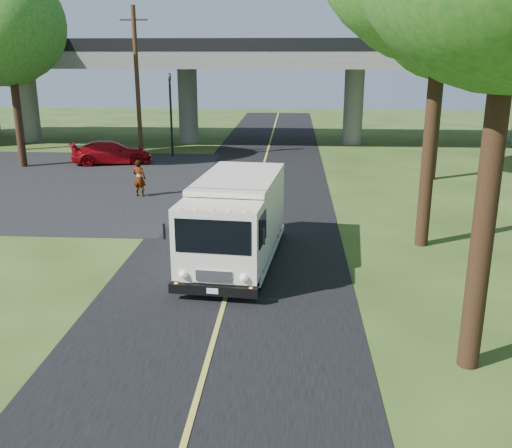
# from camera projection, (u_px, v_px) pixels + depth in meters

# --- Properties ---
(ground) EXTENTS (120.00, 120.00, 0.00)m
(ground) POSITION_uv_depth(u_px,v_px,m) (202.00, 381.00, 11.43)
(ground) COLOR #304317
(ground) RESTS_ON ground
(road) EXTENTS (7.00, 90.00, 0.02)m
(road) POSITION_uv_depth(u_px,v_px,m) (244.00, 232.00, 20.99)
(road) COLOR black
(road) RESTS_ON ground
(parking_lot) EXTENTS (16.00, 18.00, 0.01)m
(parking_lot) POSITION_uv_depth(u_px,v_px,m) (45.00, 182.00, 29.34)
(parking_lot) COLOR black
(parking_lot) RESTS_ON ground
(lane_line) EXTENTS (0.12, 90.00, 0.01)m
(lane_line) POSITION_uv_depth(u_px,v_px,m) (244.00, 232.00, 20.99)
(lane_line) COLOR gold
(lane_line) RESTS_ON road
(overpass) EXTENTS (54.00, 10.00, 7.30)m
(overpass) POSITION_uv_depth(u_px,v_px,m) (270.00, 80.00, 40.74)
(overpass) COLOR slate
(overpass) RESTS_ON ground
(traffic_signal) EXTENTS (0.18, 0.22, 5.20)m
(traffic_signal) POSITION_uv_depth(u_px,v_px,m) (171.00, 106.00, 35.76)
(traffic_signal) COLOR black
(traffic_signal) RESTS_ON ground
(utility_pole) EXTENTS (1.60, 0.26, 9.00)m
(utility_pole) POSITION_uv_depth(u_px,v_px,m) (137.00, 85.00, 33.55)
(utility_pole) COLOR #472D19
(utility_pole) RESTS_ON ground
(tree_right_far) EXTENTS (5.77, 5.67, 10.99)m
(tree_right_far) POSITION_uv_depth(u_px,v_px,m) (451.00, 11.00, 27.46)
(tree_right_far) COLOR #382314
(tree_right_far) RESTS_ON ground
(tree_left_lot) EXTENTS (5.60, 5.50, 10.50)m
(tree_left_lot) POSITION_uv_depth(u_px,v_px,m) (9.00, 24.00, 30.93)
(tree_left_lot) COLOR #382314
(tree_left_lot) RESTS_ON ground
(tree_left_far) EXTENTS (5.26, 5.16, 9.89)m
(tree_left_far) POSITION_uv_depth(u_px,v_px,m) (10.00, 36.00, 36.98)
(tree_left_far) COLOR #382314
(tree_left_far) RESTS_ON ground
(step_van) EXTENTS (2.95, 6.57, 2.67)m
(step_van) POSITION_uv_depth(u_px,v_px,m) (236.00, 218.00, 17.54)
(step_van) COLOR silver
(step_van) RESTS_ON ground
(red_sedan) EXTENTS (5.01, 2.98, 1.36)m
(red_sedan) POSITION_uv_depth(u_px,v_px,m) (112.00, 152.00, 34.05)
(red_sedan) COLOR #99090E
(red_sedan) RESTS_ON ground
(pedestrian) EXTENTS (0.69, 0.53, 1.71)m
(pedestrian) POSITION_uv_depth(u_px,v_px,m) (139.00, 178.00, 26.09)
(pedestrian) COLOR gray
(pedestrian) RESTS_ON ground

